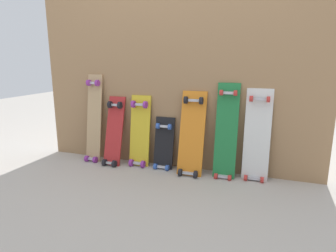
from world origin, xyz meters
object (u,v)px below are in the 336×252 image
Objects in this scene: skateboard_orange at (192,137)px; skateboard_yellow at (140,134)px; skateboard_natural at (94,121)px; skateboard_black at (164,146)px; skateboard_red at (114,134)px; skateboard_green at (226,135)px; skateboard_white at (257,139)px.

skateboard_yellow is at bearing 175.59° from skateboard_orange.
skateboard_natural reaches higher than skateboard_orange.
skateboard_red is at bearing -174.72° from skateboard_black.
skateboard_black is at bearing 171.65° from skateboard_orange.
skateboard_natural is 1.37m from skateboard_green.
skateboard_green is (1.12, 0.03, 0.08)m from skateboard_red.
skateboard_natural is 1.64m from skateboard_white.
skateboard_white is (0.57, 0.05, 0.02)m from skateboard_orange.
skateboard_yellow reaches higher than skateboard_red.
skateboard_green reaches higher than skateboard_orange.
skateboard_green is (0.86, -0.01, 0.07)m from skateboard_yellow.
skateboard_black is (0.77, 0.02, -0.20)m from skateboard_natural.
skateboard_orange is at bearing -174.61° from skateboard_green.
skateboard_white is (0.26, 0.02, -0.02)m from skateboard_green.
skateboard_white is at bearing 5.34° from skateboard_green.
skateboard_orange is (0.81, 0.01, 0.04)m from skateboard_red.
skateboard_white reaches higher than skateboard_yellow.
skateboard_orange is 0.58m from skateboard_white.
skateboard_red is at bearing -177.54° from skateboard_white.
skateboard_natural is 0.80m from skateboard_black.
skateboard_red is 0.27m from skateboard_yellow.
skateboard_natural is at bearing -178.85° from skateboard_black.
skateboard_natural is 1.69× the size of skateboard_black.
skateboard_orange is at bearing -1.47° from skateboard_natural.
skateboard_green reaches higher than skateboard_red.
skateboard_natural reaches higher than skateboard_white.
skateboard_yellow reaches higher than skateboard_black.
skateboard_orange is (0.55, -0.04, 0.03)m from skateboard_yellow.
skateboard_red is 1.31× the size of skateboard_black.
skateboard_yellow is 1.34× the size of skateboard_black.
skateboard_red is at bearing -7.51° from skateboard_natural.
skateboard_yellow is at bearing -179.39° from skateboard_white.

